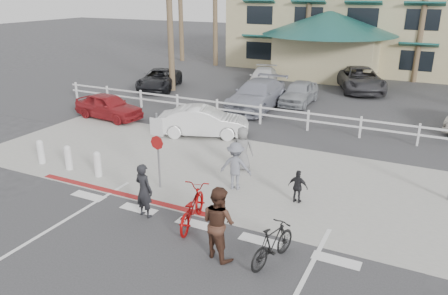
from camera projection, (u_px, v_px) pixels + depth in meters
The scene contains 25 objects.
ground at pixel (185, 234), 11.95m from camera, with size 140.00×140.00×0.00m, color #333335.
bike_path at pixel (141, 275), 10.27m from camera, with size 12.00×16.00×0.01m, color #333335.
sidewalk_plaza at pixel (250, 175), 15.74m from camera, with size 22.00×7.00×0.01m, color gray.
cross_street at pixel (285, 142), 19.10m from camera, with size 40.00×5.00×0.01m, color #333335.
parking_lot at pixel (335, 96), 27.10m from camera, with size 50.00×16.00×0.01m, color #333335.
curb_red at pixel (125, 195), 14.21m from camera, with size 7.00×0.25×0.02m, color maroon.
rail_fence at pixel (310, 121), 20.41m from camera, with size 29.40×0.16×1.00m, color silver, non-canonical shape.
sign_post at pixel (158, 147), 14.26m from camera, with size 0.50×0.10×2.90m, color gray, non-canonical shape.
bollard_0 at pixel (98, 164), 15.47m from camera, with size 0.26×0.26×0.95m, color silver, non-canonical shape.
bollard_1 at pixel (68, 158), 16.05m from camera, with size 0.26×0.26×0.95m, color silver, non-canonical shape.
bollard_2 at pixel (41, 152), 16.63m from camera, with size 0.26×0.26×0.95m, color silver, non-canonical shape.
bike_red at pixel (192, 207), 12.28m from camera, with size 0.72×2.05×1.08m, color #900505.
rider_red at pixel (144, 191), 12.64m from camera, with size 0.60×0.40×1.65m, color black.
bike_black at pixel (273, 244), 10.57m from camera, with size 0.48×1.71×1.03m, color black.
rider_black at pixel (219, 223), 10.66m from camera, with size 0.93×0.72×1.90m, color #43271C.
pedestrian_a at pixel (236, 166), 14.40m from camera, with size 1.06×0.61×1.63m, color slate.
pedestrian_child at pixel (298, 187), 13.54m from camera, with size 0.64×0.27×1.09m, color black.
pedestrian_b at pixel (242, 149), 15.97m from camera, with size 0.80×0.52×1.63m, color slate.
car_white_sedan at pixel (204, 122), 19.71m from camera, with size 1.41×4.04×1.33m, color silver.
car_red_compact at pixel (109, 106), 22.36m from camera, with size 1.53×3.80×1.29m, color maroon.
lot_car_0 at pixel (159, 79), 28.94m from camera, with size 2.15×4.67×1.30m, color black.
lot_car_1 at pixel (257, 95), 24.16m from camera, with size 2.16×5.32×1.54m, color #9395A5.
lot_car_2 at pixel (299, 93), 25.17m from camera, with size 1.57×3.91×1.33m, color #95999F.
lot_car_4 at pixel (263, 78), 29.57m from camera, with size 1.74×4.27×1.24m, color silver.
lot_car_5 at pixel (360, 79), 28.40m from camera, with size 2.51×5.45×1.51m, color #37373B.
Camera 1 is at (5.58, -8.85, 6.35)m, focal length 35.00 mm.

